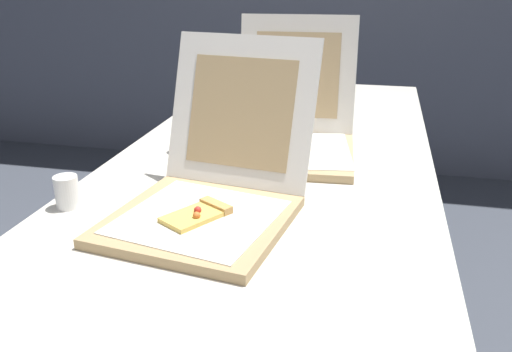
% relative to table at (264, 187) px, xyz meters
% --- Properties ---
extents(table, '(0.89, 2.38, 0.73)m').
position_rel_table_xyz_m(table, '(0.00, 0.00, 0.00)').
color(table, silver).
rests_on(table, ground).
extents(pizza_box_front, '(0.42, 0.52, 0.36)m').
position_rel_table_xyz_m(pizza_box_front, '(-0.06, -0.28, 0.10)').
color(pizza_box_front, tan).
rests_on(pizza_box_front, table).
extents(pizza_box_middle, '(0.39, 0.45, 0.37)m').
position_rel_table_xyz_m(pizza_box_middle, '(0.04, 0.18, 0.10)').
color(pizza_box_middle, tan).
rests_on(pizza_box_middle, table).
extents(cup_white_near_left, '(0.05, 0.05, 0.07)m').
position_rel_table_xyz_m(cup_white_near_left, '(-0.39, -0.31, 0.08)').
color(cup_white_near_left, white).
rests_on(cup_white_near_left, table).
extents(cup_white_far, '(0.05, 0.05, 0.07)m').
position_rel_table_xyz_m(cup_white_far, '(-0.23, 0.41, 0.08)').
color(cup_white_far, white).
rests_on(cup_white_far, table).
extents(cup_white_mid, '(0.05, 0.05, 0.07)m').
position_rel_table_xyz_m(cup_white_mid, '(-0.27, 0.11, 0.08)').
color(cup_white_mid, white).
rests_on(cup_white_mid, table).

